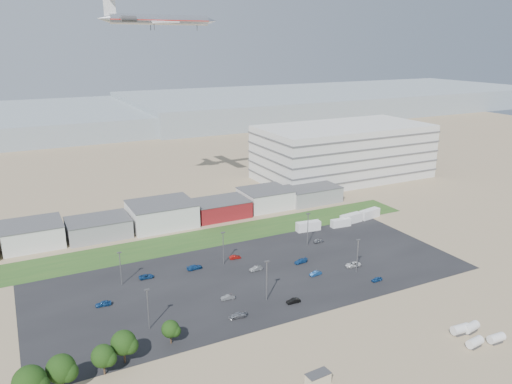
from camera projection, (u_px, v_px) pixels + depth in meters
ground at (274, 314)px, 119.23m from camera, size 700.00×700.00×0.00m
parking_lot at (255, 276)px, 138.46m from camera, size 120.00×50.00×0.01m
grass_strip at (197, 240)px, 163.58m from camera, size 160.00×16.00×0.02m
hills_backdrop at (129, 116)px, 404.03m from camera, size 700.00×200.00×9.00m
building_row at (131, 219)px, 171.26m from camera, size 170.00×20.00×8.00m
parking_garage at (343, 152)px, 235.75m from camera, size 80.00×40.00×25.00m
portable_shed at (318, 379)px, 94.30m from camera, size 4.95×2.79×2.42m
storage_tank_nw at (460, 329)px, 110.58m from camera, size 4.32×2.40×2.50m
storage_tank_ne at (471, 327)px, 111.40m from camera, size 4.27×2.60×2.40m
storage_tank_sw at (475, 342)px, 105.90m from camera, size 4.01×2.32×2.29m
storage_tank_se at (496, 338)px, 107.41m from camera, size 3.87×2.07×2.27m
box_trailer_a at (308, 226)px, 171.23m from camera, size 8.77×3.57×3.20m
box_trailer_b at (341, 223)px, 175.13m from camera, size 7.40×2.85×2.71m
box_trailer_c at (351, 218)px, 178.62m from camera, size 8.93×3.70×3.25m
box_trailer_d at (370, 214)px, 183.63m from camera, size 8.97×4.27×3.23m
tree_left at (61, 372)px, 91.46m from camera, size 5.77×5.77×8.65m
tree_mid at (103, 358)px, 96.40m from camera, size 4.87×4.87×7.31m
tree_right at (124, 345)px, 99.85m from camera, size 5.43×5.43×8.15m
tree_near at (170, 331)px, 106.60m from camera, size 4.12×4.12×6.18m
lightpole_front_l at (148, 309)px, 111.56m from camera, size 1.16×0.48×9.88m
lightpole_front_m at (267, 281)px, 123.94m from camera, size 1.26×0.53×10.71m
lightpole_front_r at (357, 256)px, 139.35m from camera, size 1.16×0.48×9.86m
lightpole_back_l at (121, 269)px, 132.05m from camera, size 1.11×0.46×9.41m
lightpole_back_m at (223, 248)px, 144.44m from camera, size 1.17×0.49×9.92m
lightpole_back_r at (308, 230)px, 157.54m from camera, size 1.28×0.53×10.85m
airliner at (160, 20)px, 181.16m from camera, size 46.33×32.56×13.34m
parked_car_0 at (353, 265)px, 144.00m from camera, size 4.69×2.44×1.26m
parked_car_1 at (316, 273)px, 138.56m from camera, size 3.77×1.65×1.21m
parked_car_2 at (377, 279)px, 135.24m from camera, size 3.21×1.34×1.08m
parked_car_3 at (238, 315)px, 117.34m from camera, size 4.40×2.24×1.22m
parked_car_4 at (228, 297)px, 125.66m from camera, size 3.69×1.61×1.18m
parked_car_5 at (103, 303)px, 122.54m from camera, size 3.95×1.88×1.30m
parked_car_6 at (194, 267)px, 142.28m from camera, size 4.65×2.13×1.32m
parked_car_7 at (256, 269)px, 141.42m from camera, size 4.02×1.73×1.29m
parked_car_8 at (318, 241)px, 161.24m from camera, size 3.73×1.72×1.24m
parked_car_9 at (146, 276)px, 136.84m from camera, size 4.15×2.05×1.13m
parked_car_10 at (125, 347)px, 105.19m from camera, size 3.95×1.93×1.11m
parked_car_11 at (235, 257)px, 149.10m from camera, size 3.56×1.59×1.13m
parked_car_12 at (301, 261)px, 146.39m from camera, size 4.29×2.09×1.20m
parked_car_13 at (293, 301)px, 123.86m from camera, size 3.64×1.47×1.18m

